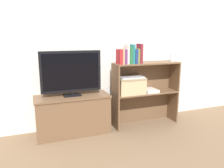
% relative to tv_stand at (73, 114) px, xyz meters
% --- Properties ---
extents(ground_plane, '(16.00, 16.00, 0.00)m').
position_rel_tv_stand_xyz_m(ground_plane, '(0.53, -0.19, -0.26)').
color(ground_plane, brown).
extents(wall_back, '(10.00, 0.05, 2.40)m').
position_rel_tv_stand_xyz_m(wall_back, '(0.53, 0.23, 0.94)').
color(wall_back, silver).
rests_on(wall_back, ground_plane).
extents(tv_stand, '(0.95, 0.40, 0.51)m').
position_rel_tv_stand_xyz_m(tv_stand, '(0.00, 0.00, 0.00)').
color(tv_stand, brown).
rests_on(tv_stand, ground_plane).
extents(tv, '(0.76, 0.14, 0.57)m').
position_rel_tv_stand_xyz_m(tv, '(0.00, -0.00, 0.56)').
color(tv, black).
rests_on(tv, tv_stand).
extents(bookshelf_lower_tier, '(0.95, 0.27, 0.48)m').
position_rel_tv_stand_xyz_m(bookshelf_lower_tier, '(1.04, 0.00, 0.04)').
color(bookshelf_lower_tier, brown).
rests_on(bookshelf_lower_tier, ground_plane).
extents(bookshelf_upper_tier, '(0.95, 0.27, 0.42)m').
position_rel_tv_stand_xyz_m(bookshelf_upper_tier, '(1.04, 0.00, 0.49)').
color(bookshelf_upper_tier, brown).
rests_on(bookshelf_upper_tier, bookshelf_lower_tier).
extents(book_crimson, '(0.04, 0.15, 0.19)m').
position_rel_tv_stand_xyz_m(book_crimson, '(0.62, -0.09, 0.74)').
color(book_crimson, '#B22328').
rests_on(book_crimson, bookshelf_upper_tier).
extents(book_tan, '(0.03, 0.15, 0.20)m').
position_rel_tv_stand_xyz_m(book_tan, '(0.65, -0.09, 0.75)').
color(book_tan, tan).
rests_on(book_tan, bookshelf_upper_tier).
extents(book_plum, '(0.03, 0.15, 0.19)m').
position_rel_tv_stand_xyz_m(book_plum, '(0.68, -0.09, 0.74)').
color(book_plum, '#6B2D66').
rests_on(book_plum, bookshelf_upper_tier).
extents(book_ivory, '(0.03, 0.14, 0.25)m').
position_rel_tv_stand_xyz_m(book_ivory, '(0.72, -0.09, 0.77)').
color(book_ivory, silver).
rests_on(book_ivory, bookshelf_upper_tier).
extents(book_forest, '(0.04, 0.15, 0.23)m').
position_rel_tv_stand_xyz_m(book_forest, '(0.76, -0.09, 0.76)').
color(book_forest, '#286638').
rests_on(book_forest, bookshelf_upper_tier).
extents(book_teal, '(0.03, 0.14, 0.25)m').
position_rel_tv_stand_xyz_m(book_teal, '(0.80, -0.09, 0.77)').
color(book_teal, '#1E7075').
rests_on(book_teal, bookshelf_upper_tier).
extents(book_navy, '(0.04, 0.16, 0.19)m').
position_rel_tv_stand_xyz_m(book_navy, '(0.84, -0.09, 0.74)').
color(book_navy, navy).
rests_on(book_navy, bookshelf_upper_tier).
extents(book_olive, '(0.03, 0.12, 0.20)m').
position_rel_tv_stand_xyz_m(book_olive, '(0.87, -0.09, 0.74)').
color(book_olive, olive).
rests_on(book_olive, bookshelf_upper_tier).
extents(book_maroon, '(0.03, 0.14, 0.26)m').
position_rel_tv_stand_xyz_m(book_maroon, '(0.91, -0.09, 0.78)').
color(book_maroon, maroon).
rests_on(book_maroon, bookshelf_upper_tier).
extents(baby_monitor, '(0.05, 0.04, 0.14)m').
position_rel_tv_stand_xyz_m(baby_monitor, '(1.46, -0.05, 0.70)').
color(baby_monitor, white).
rests_on(baby_monitor, bookshelf_upper_tier).
extents(storage_basket_left, '(0.38, 0.24, 0.23)m').
position_rel_tv_stand_xyz_m(storage_basket_left, '(0.79, -0.07, 0.35)').
color(storage_basket_left, tan).
rests_on(storage_basket_left, bookshelf_lower_tier).
extents(laptop, '(0.33, 0.21, 0.02)m').
position_rel_tv_stand_xyz_m(laptop, '(0.79, -0.07, 0.46)').
color(laptop, '#BCBCC1').
rests_on(laptop, storage_basket_left).
extents(magazine_stack, '(0.19, 0.23, 0.04)m').
position_rel_tv_stand_xyz_m(magazine_stack, '(1.10, -0.06, 0.25)').
color(magazine_stack, silver).
rests_on(magazine_stack, bookshelf_lower_tier).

